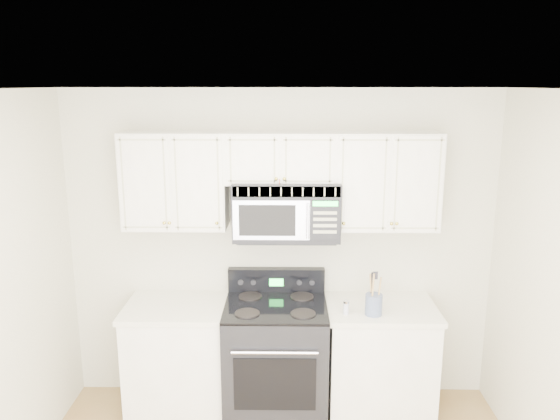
{
  "coord_description": "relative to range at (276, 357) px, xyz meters",
  "views": [
    {
      "loc": [
        0.05,
        -2.59,
        2.63
      ],
      "look_at": [
        0.0,
        1.3,
        1.73
      ],
      "focal_mm": 35.0,
      "sensor_mm": 36.0,
      "label": 1
    }
  ],
  "objects": [
    {
      "name": "room",
      "position": [
        0.04,
        -1.41,
        0.82
      ],
      "size": [
        3.51,
        3.51,
        2.61
      ],
      "color": "#977E51",
      "rests_on": "ground"
    },
    {
      "name": "base_cabinet_left",
      "position": [
        -0.76,
        0.03,
        -0.06
      ],
      "size": [
        0.86,
        0.65,
        0.92
      ],
      "color": "white",
      "rests_on": "ground"
    },
    {
      "name": "base_cabinet_right",
      "position": [
        0.84,
        0.03,
        -0.06
      ],
      "size": [
        0.86,
        0.65,
        0.92
      ],
      "color": "white",
      "rests_on": "ground"
    },
    {
      "name": "range",
      "position": [
        0.0,
        0.0,
        0.0
      ],
      "size": [
        0.8,
        0.73,
        1.13
      ],
      "color": "black",
      "rests_on": "ground"
    },
    {
      "name": "upper_cabinets",
      "position": [
        0.04,
        0.17,
        1.45
      ],
      "size": [
        2.44,
        0.37,
        0.75
      ],
      "color": "white",
      "rests_on": "ground"
    },
    {
      "name": "microwave",
      "position": [
        0.08,
        0.13,
        1.19
      ],
      "size": [
        0.82,
        0.46,
        0.45
      ],
      "color": "black",
      "rests_on": "ground"
    },
    {
      "name": "utensil_crock",
      "position": [
        0.74,
        -0.14,
        0.52
      ],
      "size": [
        0.13,
        0.13,
        0.34
      ],
      "color": "#4A5470",
      "rests_on": "base_cabinet_right"
    },
    {
      "name": "shaker_salt",
      "position": [
        0.54,
        -0.1,
        0.48
      ],
      "size": [
        0.04,
        0.04,
        0.1
      ],
      "color": "#B0B1C6",
      "rests_on": "base_cabinet_right"
    },
    {
      "name": "shaker_pepper",
      "position": [
        0.54,
        -0.14,
        0.49
      ],
      "size": [
        0.04,
        0.04,
        0.11
      ],
      "color": "#B0B1C6",
      "rests_on": "base_cabinet_right"
    }
  ]
}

